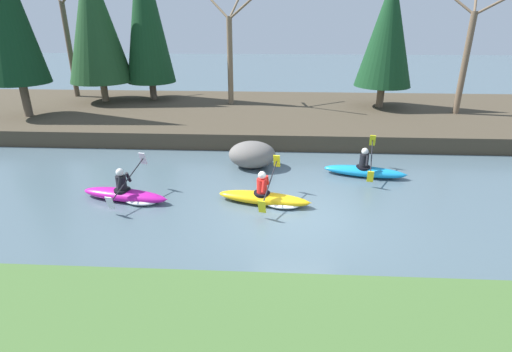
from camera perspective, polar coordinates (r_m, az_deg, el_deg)
ground_plane at (r=11.08m, az=5.91°, el=-5.68°), size 90.00×90.00×0.00m
riverbank_far at (r=20.41m, az=4.81°, el=8.58°), size 44.00×9.28×0.67m
conifer_tree_far_left at (r=21.22m, az=-32.25°, el=20.06°), size 2.57×2.57×8.15m
conifer_tree_left at (r=23.26m, az=-22.14°, el=20.07°), size 3.27×3.27×7.32m
conifer_tree_mid_left at (r=22.99m, az=-15.55°, el=21.95°), size 2.60×2.60×8.33m
conifer_tree_centre at (r=21.26m, az=18.35°, el=19.08°), size 2.77×2.77×6.30m
bare_tree_upstream at (r=25.38m, az=-25.17°, el=17.39°), size 3.70×3.66×6.73m
bare_tree_mid_upstream at (r=21.28m, az=-3.67°, el=17.50°), size 3.19×3.15×5.75m
bare_tree_mid_downstream at (r=21.31m, az=27.93°, el=15.46°), size 3.35×3.31×6.05m
kayaker_lead at (r=14.02m, az=15.34°, el=0.81°), size 2.79×2.06×1.20m
kayaker_middle at (r=11.60m, az=1.64°, el=-3.12°), size 2.79×2.06×1.20m
kayaker_trailing at (r=12.39m, az=-17.84°, el=-2.53°), size 2.79×2.06×1.20m
boulder_midstream at (r=14.26m, az=-0.56°, el=3.08°), size 1.67×1.31×0.95m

